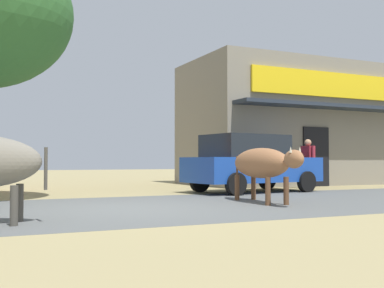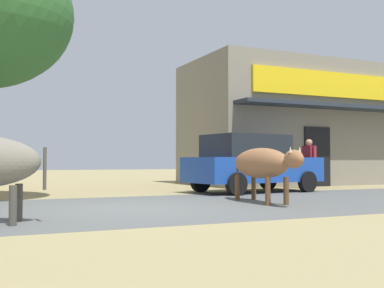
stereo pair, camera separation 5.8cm
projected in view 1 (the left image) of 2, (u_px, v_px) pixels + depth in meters
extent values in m
plane|color=#9C8D5E|center=(122.00, 208.00, 9.23)|extent=(80.00, 80.00, 0.00)
cube|color=#575A5A|center=(122.00, 208.00, 9.23)|extent=(72.00, 5.58, 0.00)
cube|color=gray|center=(297.00, 125.00, 19.55)|extent=(8.84, 4.41, 4.68)
cube|color=yellow|center=(335.00, 85.00, 17.54)|extent=(7.07, 0.10, 0.90)
cube|color=#262D38|center=(343.00, 107.00, 17.16)|extent=(8.49, 0.90, 0.12)
cube|color=black|center=(316.00, 157.00, 17.11)|extent=(1.10, 0.06, 2.10)
cube|color=#1A44A1|center=(253.00, 170.00, 13.98)|extent=(4.15, 2.22, 0.70)
cube|color=#1E2328|center=(245.00, 146.00, 13.84)|extent=(2.37, 1.84, 0.64)
cylinder|color=black|center=(267.00, 180.00, 15.37)|extent=(0.62, 0.26, 0.60)
cylinder|color=black|center=(307.00, 182.00, 13.95)|extent=(0.62, 0.26, 0.60)
cylinder|color=black|center=(200.00, 182.00, 13.98)|extent=(0.62, 0.26, 0.60)
cylinder|color=black|center=(236.00, 184.00, 12.56)|extent=(0.62, 0.26, 0.60)
cylinder|color=#46423B|center=(14.00, 206.00, 6.69)|extent=(0.11, 0.11, 0.56)
cylinder|color=#46423B|center=(20.00, 203.00, 7.18)|extent=(0.11, 0.11, 0.56)
cylinder|color=#46423B|center=(46.00, 168.00, 7.03)|extent=(0.05, 0.05, 0.62)
ellipsoid|color=#96623F|center=(260.00, 163.00, 10.53)|extent=(0.79, 2.27, 0.66)
ellipsoid|color=#96623F|center=(294.00, 159.00, 9.25)|extent=(0.33, 0.58, 0.36)
cone|color=beige|center=(300.00, 150.00, 9.25)|extent=(0.06, 0.06, 0.12)
cone|color=beige|center=(291.00, 150.00, 9.18)|extent=(0.06, 0.06, 0.12)
cylinder|color=brown|center=(286.00, 191.00, 9.90)|extent=(0.11, 0.11, 0.57)
cylinder|color=brown|center=(268.00, 191.00, 9.76)|extent=(0.11, 0.11, 0.57)
cylinder|color=brown|center=(253.00, 187.00, 11.27)|extent=(0.11, 0.11, 0.57)
cylinder|color=brown|center=(237.00, 188.00, 11.12)|extent=(0.11, 0.11, 0.57)
cylinder|color=brown|center=(237.00, 167.00, 11.62)|extent=(0.05, 0.05, 0.52)
cylinder|color=brown|center=(306.00, 176.00, 15.78)|extent=(0.14, 0.14, 0.81)
cylinder|color=brown|center=(310.00, 176.00, 15.62)|extent=(0.14, 0.14, 0.81)
cube|color=maroon|center=(308.00, 155.00, 15.73)|extent=(0.30, 0.42, 0.58)
sphere|color=tan|center=(308.00, 143.00, 15.74)|extent=(0.22, 0.22, 0.22)
cylinder|color=maroon|center=(303.00, 154.00, 15.96)|extent=(0.09, 0.09, 0.52)
cylinder|color=maroon|center=(313.00, 154.00, 15.49)|extent=(0.09, 0.09, 0.52)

